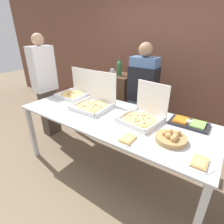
% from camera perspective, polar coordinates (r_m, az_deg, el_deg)
% --- Properties ---
extents(ground_plane, '(16.00, 16.00, 0.00)m').
position_cam_1_polar(ground_plane, '(2.72, -0.00, -18.04)').
color(ground_plane, '#847056').
extents(brick_wall_behind, '(10.00, 0.06, 2.80)m').
position_cam_1_polar(brick_wall_behind, '(3.55, 16.72, 16.64)').
color(brick_wall_behind, brown).
rests_on(brick_wall_behind, ground_plane).
extents(buffet_table, '(2.48, 1.00, 0.88)m').
position_cam_1_polar(buffet_table, '(2.25, -0.00, -3.12)').
color(buffet_table, silver).
rests_on(buffet_table, ground_plane).
extents(pizza_box_near_right, '(0.48, 0.50, 0.46)m').
position_cam_1_polar(pizza_box_near_right, '(2.46, -5.63, 3.50)').
color(pizza_box_near_right, white).
rests_on(pizza_box_near_right, buffet_table).
extents(pizza_box_near_left, '(0.50, 0.51, 0.43)m').
position_cam_1_polar(pizza_box_near_left, '(2.11, 10.15, -0.73)').
color(pizza_box_near_left, white).
rests_on(pizza_box_near_left, buffet_table).
extents(pizza_box_far_left, '(0.44, 0.45, 0.42)m').
position_cam_1_polar(pizza_box_far_left, '(2.95, -11.97, 6.69)').
color(pizza_box_far_left, white).
rests_on(pizza_box_far_left, buffet_table).
extents(paper_plate_front_left, '(0.22, 0.22, 0.03)m').
position_cam_1_polar(paper_plate_front_left, '(1.74, 5.16, -8.81)').
color(paper_plate_front_left, white).
rests_on(paper_plate_front_left, buffet_table).
extents(paper_plate_front_right, '(0.23, 0.23, 0.03)m').
position_cam_1_polar(paper_plate_front_right, '(1.63, 26.64, -14.61)').
color(paper_plate_front_right, white).
rests_on(paper_plate_front_right, buffet_table).
extents(veggie_tray, '(0.42, 0.24, 0.05)m').
position_cam_1_polar(veggie_tray, '(2.18, 23.82, -3.37)').
color(veggie_tray, '#28282D').
rests_on(veggie_tray, buffet_table).
extents(bread_basket, '(0.30, 0.30, 0.10)m').
position_cam_1_polar(bread_basket, '(1.80, 18.69, -7.95)').
color(bread_basket, tan).
rests_on(bread_basket, buffet_table).
extents(sideboard_podium, '(0.57, 0.47, 1.14)m').
position_cam_1_polar(sideboard_podium, '(3.38, 1.81, 2.67)').
color(sideboard_podium, '#4C3323').
rests_on(sideboard_podium, ground_plane).
extents(soda_bottle, '(0.09, 0.09, 0.32)m').
position_cam_1_polar(soda_bottle, '(3.11, 2.38, 14.35)').
color(soda_bottle, '#2D6638').
rests_on(soda_bottle, sideboard_podium).
extents(soda_can_silver, '(0.07, 0.07, 0.12)m').
position_cam_1_polar(soda_can_silver, '(3.07, 0.09, 12.78)').
color(soda_can_silver, silver).
rests_on(soda_can_silver, sideboard_podium).
extents(person_server_vest, '(0.42, 0.24, 1.72)m').
position_cam_1_polar(person_server_vest, '(2.79, 9.87, 6.00)').
color(person_server_vest, slate).
rests_on(person_server_vest, ground_plane).
extents(person_guest_cap, '(0.22, 0.40, 1.83)m').
position_cam_1_polar(person_guest_cap, '(3.38, -20.91, 7.96)').
color(person_guest_cap, '#473D33').
rests_on(person_guest_cap, ground_plane).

